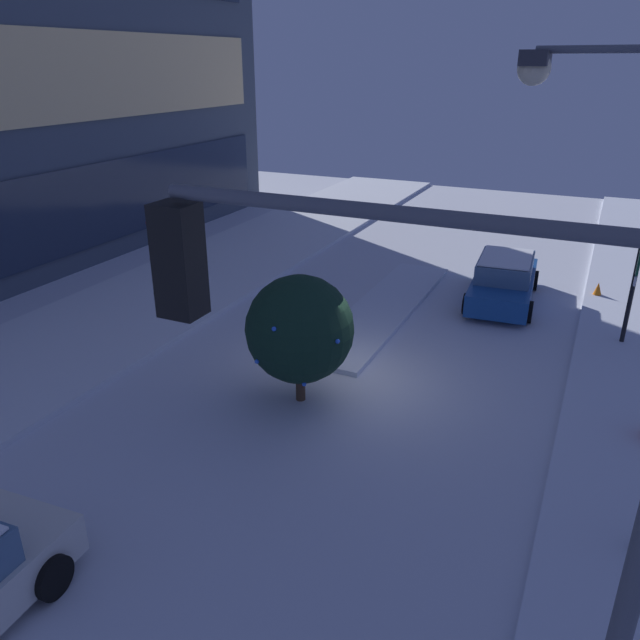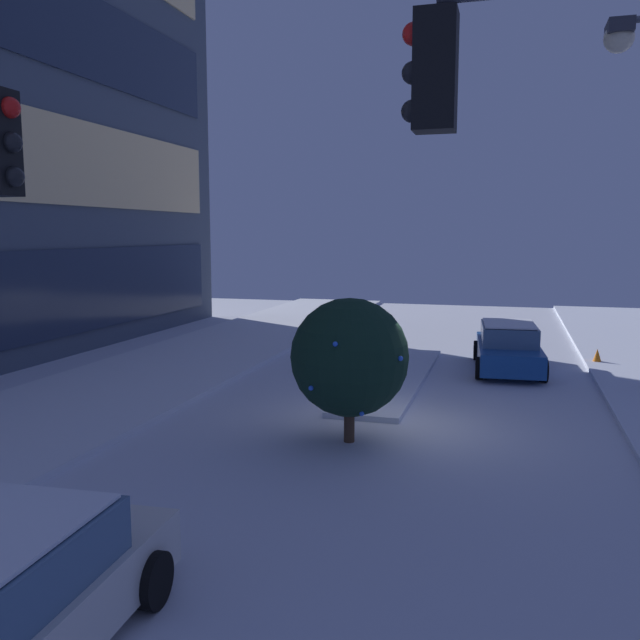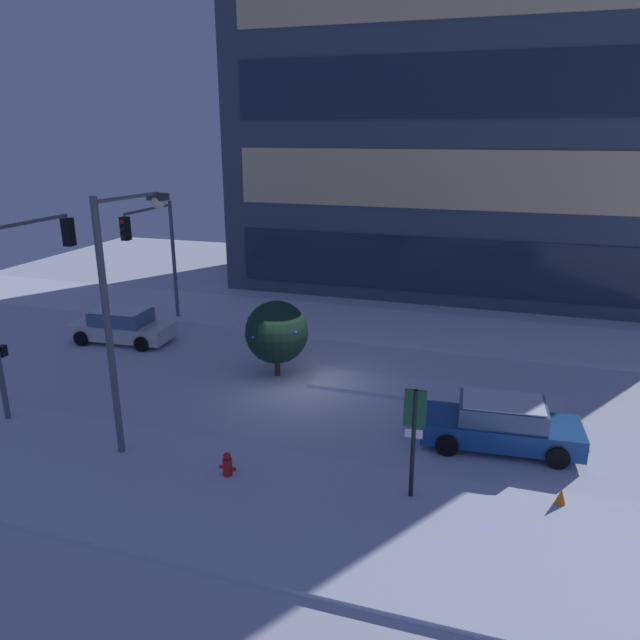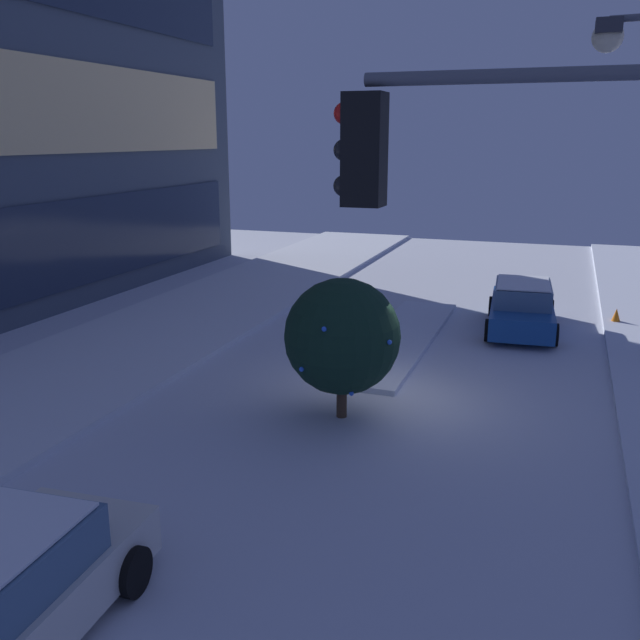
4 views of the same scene
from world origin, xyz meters
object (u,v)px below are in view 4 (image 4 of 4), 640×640
Objects in this scene: decorated_tree_median at (342,337)px; construction_cone at (616,317)px; car_near at (522,307)px; traffic_light_corner_near_left at (631,306)px.

decorated_tree_median reaches higher than construction_cone.
car_near is 0.75× the size of traffic_light_corner_near_left.
decorated_tree_median reaches higher than car_near.
traffic_light_corner_near_left is (-15.39, -1.65, 3.68)m from car_near.
traffic_light_corner_near_left is at bearing -177.97° from car_near.
traffic_light_corner_near_left is 2.16× the size of decorated_tree_median.
decorated_tree_median is 5.42× the size of construction_cone.
car_near is 15.91m from traffic_light_corner_near_left.
construction_cone is at bearing -30.55° from decorated_tree_median.
car_near reaches higher than construction_cone.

